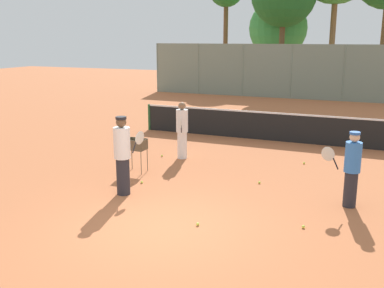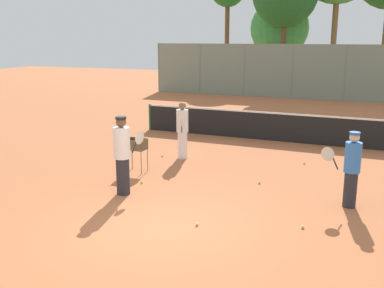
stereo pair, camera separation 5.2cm
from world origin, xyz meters
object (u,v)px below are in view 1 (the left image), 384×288
(player_red_cap, at_px, (352,168))
(ball_cart, at_px, (136,147))
(tennis_net, at_px, (268,126))
(player_yellow_shirt, at_px, (123,155))
(player_white_outfit, at_px, (182,130))

(player_red_cap, xyz_separation_m, ball_cart, (-5.80, 0.47, -0.18))
(tennis_net, distance_m, player_yellow_shirt, 7.45)
(player_white_outfit, relative_size, player_yellow_shirt, 0.93)
(ball_cart, bearing_deg, player_white_outfit, 72.58)
(player_yellow_shirt, distance_m, ball_cart, 1.90)
(tennis_net, xyz_separation_m, player_yellow_shirt, (-1.80, -7.22, 0.44))
(player_yellow_shirt, bearing_deg, ball_cart, 39.24)
(player_yellow_shirt, bearing_deg, tennis_net, 4.84)
(tennis_net, height_order, player_red_cap, player_red_cap)
(player_white_outfit, height_order, player_yellow_shirt, player_yellow_shirt)
(tennis_net, xyz_separation_m, player_white_outfit, (-1.87, -3.59, 0.36))
(player_white_outfit, height_order, ball_cart, player_white_outfit)
(player_red_cap, distance_m, player_yellow_shirt, 5.31)
(player_red_cap, bearing_deg, tennis_net, -73.38)
(tennis_net, height_order, player_yellow_shirt, player_yellow_shirt)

